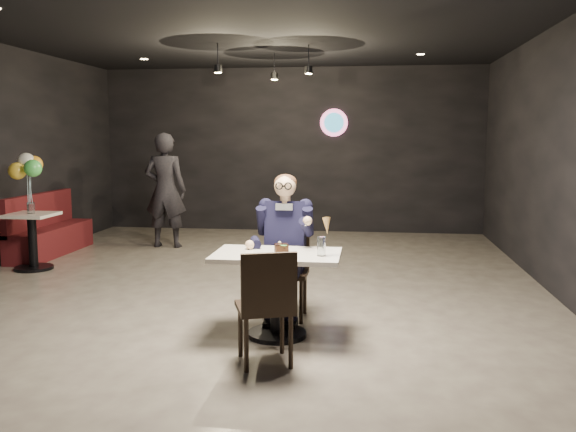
# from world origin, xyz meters

# --- Properties ---
(floor) EXTENTS (9.00, 9.00, 0.00)m
(floor) POSITION_xyz_m (0.00, 0.00, 0.00)
(floor) COLOR gray
(floor) RESTS_ON ground
(wall_sign) EXTENTS (0.50, 0.06, 0.50)m
(wall_sign) POSITION_xyz_m (0.80, 4.47, 2.00)
(wall_sign) COLOR pink
(wall_sign) RESTS_ON floor
(pendant_lights) EXTENTS (1.40, 1.20, 0.36)m
(pendant_lights) POSITION_xyz_m (0.00, 2.00, 2.88)
(pendant_lights) COLOR black
(pendant_lights) RESTS_ON floor
(main_table) EXTENTS (1.10, 0.70, 0.75)m
(main_table) POSITION_xyz_m (0.67, -1.56, 0.38)
(main_table) COLOR silver
(main_table) RESTS_ON floor
(chair_far) EXTENTS (0.42, 0.46, 0.92)m
(chair_far) POSITION_xyz_m (0.67, -1.01, 0.46)
(chair_far) COLOR black
(chair_far) RESTS_ON floor
(chair_near) EXTENTS (0.55, 0.57, 0.92)m
(chair_near) POSITION_xyz_m (0.67, -2.19, 0.46)
(chair_near) COLOR black
(chair_near) RESTS_ON floor
(seated_man) EXTENTS (0.60, 0.80, 1.44)m
(seated_man) POSITION_xyz_m (0.67, -1.01, 0.72)
(seated_man) COLOR black
(seated_man) RESTS_ON floor
(dessert_plate) EXTENTS (0.20, 0.20, 0.01)m
(dessert_plate) POSITION_xyz_m (0.72, -1.65, 0.76)
(dessert_plate) COLOR white
(dessert_plate) RESTS_ON main_table
(cake_slice) EXTENTS (0.13, 0.12, 0.08)m
(cake_slice) POSITION_xyz_m (0.72, -1.65, 0.80)
(cake_slice) COLOR black
(cake_slice) RESTS_ON dessert_plate
(mint_leaf) EXTENTS (0.06, 0.04, 0.01)m
(mint_leaf) POSITION_xyz_m (0.74, -1.69, 0.84)
(mint_leaf) COLOR #2A8334
(mint_leaf) RESTS_ON cake_slice
(sundae_glass) EXTENTS (0.07, 0.07, 0.16)m
(sundae_glass) POSITION_xyz_m (1.06, -1.63, 0.83)
(sundae_glass) COLOR silver
(sundae_glass) RESTS_ON main_table
(wafer_cone) EXTENTS (0.09, 0.09, 0.14)m
(wafer_cone) POSITION_xyz_m (1.10, -1.61, 1.00)
(wafer_cone) COLOR tan
(wafer_cone) RESTS_ON sundae_glass
(booth_bench) EXTENTS (0.46, 1.83, 0.91)m
(booth_bench) POSITION_xyz_m (-3.25, 1.71, 0.46)
(booth_bench) COLOR #4D1018
(booth_bench) RESTS_ON floor
(side_table) EXTENTS (0.57, 0.57, 0.72)m
(side_table) POSITION_xyz_m (-2.95, 0.71, 0.36)
(side_table) COLOR silver
(side_table) RESTS_ON floor
(balloon_vase) EXTENTS (0.10, 0.10, 0.15)m
(balloon_vase) POSITION_xyz_m (-2.95, 0.71, 0.82)
(balloon_vase) COLOR silver
(balloon_vase) RESTS_ON side_table
(balloon_bunch) EXTENTS (0.41, 0.41, 0.67)m
(balloon_bunch) POSITION_xyz_m (-2.95, 0.71, 1.24)
(balloon_bunch) COLOR yellow
(balloon_bunch) RESTS_ON balloon_vase
(passerby) EXTENTS (0.67, 0.45, 1.82)m
(passerby) POSITION_xyz_m (-1.74, 2.54, 0.91)
(passerby) COLOR black
(passerby) RESTS_ON floor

